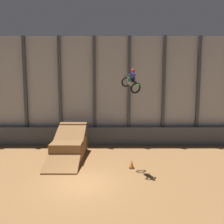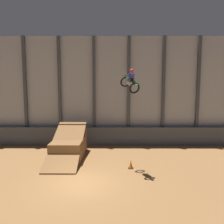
{
  "view_description": "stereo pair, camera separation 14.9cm",
  "coord_description": "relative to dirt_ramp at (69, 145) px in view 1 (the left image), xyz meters",
  "views": [
    {
      "loc": [
        1.71,
        -12.23,
        5.6
      ],
      "look_at": [
        1.77,
        4.09,
        3.79
      ],
      "focal_mm": 35.0,
      "sensor_mm": 36.0,
      "label": 1
    },
    {
      "loc": [
        1.86,
        -12.23,
        5.6
      ],
      "look_at": [
        1.77,
        4.09,
        3.79
      ],
      "focal_mm": 35.0,
      "sensor_mm": 36.0,
      "label": 2
    }
  ],
  "objects": [
    {
      "name": "ground_plane",
      "position": [
        1.76,
        -5.32,
        -0.88
      ],
      "size": [
        60.0,
        60.0,
        0.0
      ],
      "primitive_type": "plane",
      "color": "olive"
    },
    {
      "name": "dirt_ramp",
      "position": [
        0.0,
        0.0,
        0.0
      ],
      "size": [
        2.4,
        5.94,
        2.62
      ],
      "color": "brown",
      "rests_on": "ground_plane"
    },
    {
      "name": "lower_barrier",
      "position": [
        1.76,
        3.3,
        0.02
      ],
      "size": [
        31.36,
        0.2,
        1.8
      ],
      "color": "#474C56",
      "rests_on": "ground_plane"
    },
    {
      "name": "arena_back_wall",
      "position": [
        1.76,
        4.02,
        4.39
      ],
      "size": [
        32.0,
        0.4,
        10.54
      ],
      "color": "#A3A8B2",
      "rests_on": "ground_plane"
    },
    {
      "name": "rider_bike_solo",
      "position": [
        4.74,
        -3.03,
        5.14
      ],
      "size": [
        1.32,
        1.87,
        1.64
      ],
      "rotation": [
        0.31,
        0.0,
        0.4
      ],
      "color": "black"
    },
    {
      "name": "traffic_cone_near_ramp",
      "position": [
        4.85,
        -2.82,
        -0.6
      ],
      "size": [
        0.36,
        0.36,
        0.58
      ],
      "color": "black",
      "rests_on": "ground_plane"
    }
  ]
}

